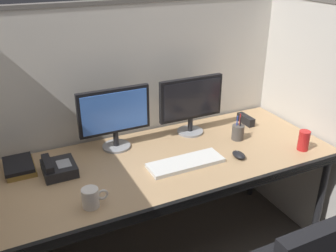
{
  "coord_description": "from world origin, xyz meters",
  "views": [
    {
      "loc": [
        -0.83,
        -1.38,
        1.82
      ],
      "look_at": [
        0.0,
        0.35,
        0.92
      ],
      "focal_mm": 40.01,
      "sensor_mm": 36.0,
      "label": 1
    }
  ],
  "objects_px": {
    "monitor_right": "(191,102)",
    "desk_phone": "(58,168)",
    "monitor_left": "(115,115)",
    "soda_can": "(304,140)",
    "coffee_mug": "(91,198)",
    "computer_mouse": "(239,155)",
    "keyboard_main": "(186,163)",
    "desk": "(173,166)",
    "book_stack": "(19,167)",
    "pen_cup": "(238,132)",
    "red_stapler": "(246,120)"
  },
  "relations": [
    {
      "from": "pen_cup",
      "to": "book_stack",
      "type": "bearing_deg",
      "value": 171.18
    },
    {
      "from": "red_stapler",
      "to": "monitor_right",
      "type": "bearing_deg",
      "value": 174.72
    },
    {
      "from": "computer_mouse",
      "to": "pen_cup",
      "type": "height_order",
      "value": "pen_cup"
    },
    {
      "from": "desk",
      "to": "coffee_mug",
      "type": "relative_size",
      "value": 15.08
    },
    {
      "from": "desk",
      "to": "coffee_mug",
      "type": "bearing_deg",
      "value": -156.47
    },
    {
      "from": "monitor_left",
      "to": "monitor_right",
      "type": "distance_m",
      "value": 0.5
    },
    {
      "from": "keyboard_main",
      "to": "soda_can",
      "type": "distance_m",
      "value": 0.73
    },
    {
      "from": "desk",
      "to": "keyboard_main",
      "type": "relative_size",
      "value": 4.42
    },
    {
      "from": "pen_cup",
      "to": "red_stapler",
      "type": "bearing_deg",
      "value": 42.46
    },
    {
      "from": "desk",
      "to": "book_stack",
      "type": "relative_size",
      "value": 9.01
    },
    {
      "from": "red_stapler",
      "to": "keyboard_main",
      "type": "bearing_deg",
      "value": -154.04
    },
    {
      "from": "desk_phone",
      "to": "pen_cup",
      "type": "relative_size",
      "value": 1.12
    },
    {
      "from": "desk",
      "to": "desk_phone",
      "type": "distance_m",
      "value": 0.64
    },
    {
      "from": "desk",
      "to": "monitor_left",
      "type": "bearing_deg",
      "value": 132.64
    },
    {
      "from": "desk",
      "to": "monitor_left",
      "type": "xyz_separation_m",
      "value": [
        -0.25,
        0.27,
        0.27
      ]
    },
    {
      "from": "desk_phone",
      "to": "pen_cup",
      "type": "height_order",
      "value": "pen_cup"
    },
    {
      "from": "soda_can",
      "to": "desk_phone",
      "type": "relative_size",
      "value": 0.64
    },
    {
      "from": "keyboard_main",
      "to": "computer_mouse",
      "type": "height_order",
      "value": "computer_mouse"
    },
    {
      "from": "monitor_right",
      "to": "soda_can",
      "type": "relative_size",
      "value": 3.52
    },
    {
      "from": "monitor_right",
      "to": "coffee_mug",
      "type": "distance_m",
      "value": 0.95
    },
    {
      "from": "desk_phone",
      "to": "coffee_mug",
      "type": "bearing_deg",
      "value": -76.71
    },
    {
      "from": "monitor_left",
      "to": "keyboard_main",
      "type": "xyz_separation_m",
      "value": [
        0.28,
        -0.36,
        -0.2
      ]
    },
    {
      "from": "monitor_left",
      "to": "keyboard_main",
      "type": "bearing_deg",
      "value": -51.83
    },
    {
      "from": "soda_can",
      "to": "coffee_mug",
      "type": "xyz_separation_m",
      "value": [
        -1.29,
        0.01,
        -0.01
      ]
    },
    {
      "from": "computer_mouse",
      "to": "keyboard_main",
      "type": "bearing_deg",
      "value": 168.54
    },
    {
      "from": "desk",
      "to": "soda_can",
      "type": "distance_m",
      "value": 0.79
    },
    {
      "from": "desk",
      "to": "soda_can",
      "type": "relative_size",
      "value": 15.57
    },
    {
      "from": "monitor_right",
      "to": "computer_mouse",
      "type": "height_order",
      "value": "monitor_right"
    },
    {
      "from": "monitor_left",
      "to": "monitor_right",
      "type": "xyz_separation_m",
      "value": [
        0.5,
        -0.01,
        0.0
      ]
    },
    {
      "from": "computer_mouse",
      "to": "pen_cup",
      "type": "distance_m",
      "value": 0.24
    },
    {
      "from": "pen_cup",
      "to": "computer_mouse",
      "type": "bearing_deg",
      "value": -123.5
    },
    {
      "from": "monitor_left",
      "to": "red_stapler",
      "type": "xyz_separation_m",
      "value": [
        0.92,
        -0.05,
        -0.19
      ]
    },
    {
      "from": "soda_can",
      "to": "pen_cup",
      "type": "relative_size",
      "value": 0.72
    },
    {
      "from": "keyboard_main",
      "to": "desk",
      "type": "bearing_deg",
      "value": 111.33
    },
    {
      "from": "keyboard_main",
      "to": "computer_mouse",
      "type": "xyz_separation_m",
      "value": [
        0.31,
        -0.06,
        0.01
      ]
    },
    {
      "from": "monitor_right",
      "to": "coffee_mug",
      "type": "relative_size",
      "value": 3.41
    },
    {
      "from": "soda_can",
      "to": "monitor_left",
      "type": "bearing_deg",
      "value": 152.94
    },
    {
      "from": "desk_phone",
      "to": "pen_cup",
      "type": "distance_m",
      "value": 1.1
    },
    {
      "from": "keyboard_main",
      "to": "coffee_mug",
      "type": "xyz_separation_m",
      "value": [
        -0.57,
        -0.14,
        0.04
      ]
    },
    {
      "from": "monitor_left",
      "to": "book_stack",
      "type": "height_order",
      "value": "monitor_left"
    },
    {
      "from": "desk",
      "to": "monitor_right",
      "type": "bearing_deg",
      "value": 45.1
    },
    {
      "from": "computer_mouse",
      "to": "pen_cup",
      "type": "xyz_separation_m",
      "value": [
        0.13,
        0.2,
        0.03
      ]
    },
    {
      "from": "desk",
      "to": "desk_phone",
      "type": "relative_size",
      "value": 10.0
    },
    {
      "from": "desk_phone",
      "to": "book_stack",
      "type": "relative_size",
      "value": 0.9
    },
    {
      "from": "book_stack",
      "to": "computer_mouse",
      "type": "bearing_deg",
      "value": -18.98
    },
    {
      "from": "soda_can",
      "to": "coffee_mug",
      "type": "relative_size",
      "value": 0.97
    },
    {
      "from": "monitor_right",
      "to": "desk_phone",
      "type": "relative_size",
      "value": 2.26
    },
    {
      "from": "monitor_left",
      "to": "computer_mouse",
      "type": "xyz_separation_m",
      "value": [
        0.6,
        -0.42,
        -0.2
      ]
    },
    {
      "from": "monitor_left",
      "to": "book_stack",
      "type": "relative_size",
      "value": 2.04
    },
    {
      "from": "desk_phone",
      "to": "keyboard_main",
      "type": "bearing_deg",
      "value": -18.12
    }
  ]
}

